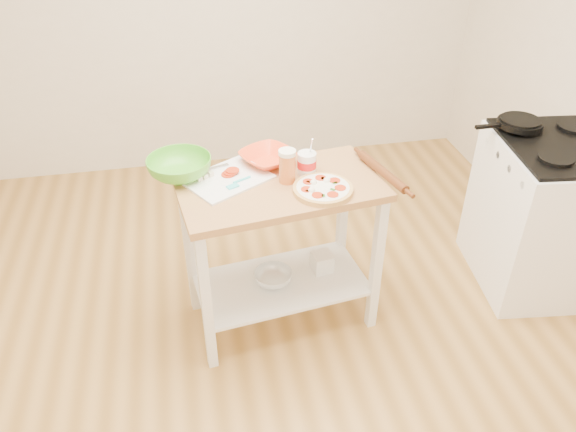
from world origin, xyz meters
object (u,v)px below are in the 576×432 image
(pizza, at_px, (323,189))
(rolling_pin, at_px, (382,172))
(orange_bowl, at_px, (268,158))
(shelf_bin, at_px, (322,262))
(gas_stove, at_px, (543,214))
(skillet, at_px, (519,123))
(beer_pint, at_px, (287,166))
(spatula, at_px, (238,183))
(shelf_glass_bowl, at_px, (273,277))
(cutting_board, at_px, (226,178))
(prep_island, at_px, (281,227))
(yogurt_tub, at_px, (307,163))
(green_bowl, at_px, (180,167))
(knife, at_px, (198,172))

(pizza, bearing_deg, rolling_pin, 14.83)
(orange_bowl, bearing_deg, shelf_bin, -30.81)
(rolling_pin, bearing_deg, gas_stove, 3.84)
(skillet, xyz_separation_m, beer_pint, (-1.40, -0.25, 0.01))
(spatula, bearing_deg, shelf_glass_bowl, -34.37)
(cutting_board, distance_m, rolling_pin, 0.80)
(prep_island, height_order, rolling_pin, rolling_pin)
(gas_stove, distance_m, yogurt_tub, 1.53)
(cutting_board, bearing_deg, skillet, -24.67)
(spatula, xyz_separation_m, shelf_bin, (0.46, 0.03, -0.60))
(prep_island, relative_size, beer_pint, 6.19)
(pizza, bearing_deg, green_bowl, 157.08)
(gas_stove, relative_size, cutting_board, 2.23)
(spatula, xyz_separation_m, knife, (-0.19, 0.14, 0.00))
(prep_island, relative_size, yogurt_tub, 5.18)
(spatula, relative_size, shelf_glass_bowl, 0.63)
(gas_stove, bearing_deg, rolling_pin, -169.27)
(skillet, distance_m, knife, 1.85)
(yogurt_tub, distance_m, shelf_bin, 0.65)
(spatula, distance_m, orange_bowl, 0.27)
(shelf_glass_bowl, bearing_deg, yogurt_tub, 21.17)
(gas_stove, xyz_separation_m, pizza, (-1.41, -0.16, 0.44))
(yogurt_tub, bearing_deg, shelf_glass_bowl, -158.83)
(skillet, distance_m, cutting_board, 1.71)
(prep_island, xyz_separation_m, shelf_glass_bowl, (-0.04, 0.01, -0.35))
(pizza, height_order, rolling_pin, rolling_pin)
(orange_bowl, relative_size, yogurt_tub, 1.30)
(skillet, distance_m, shelf_bin, 1.38)
(cutting_board, xyz_separation_m, beer_pint, (0.30, -0.08, 0.08))
(spatula, height_order, orange_bowl, orange_bowl)
(pizza, bearing_deg, cutting_board, 155.54)
(green_bowl, xyz_separation_m, beer_pint, (0.53, -0.16, 0.04))
(shelf_bin, bearing_deg, skillet, 10.27)
(beer_pint, bearing_deg, shelf_glass_bowl, -168.35)
(skillet, xyz_separation_m, yogurt_tub, (-1.29, -0.19, -0.02))
(gas_stove, xyz_separation_m, rolling_pin, (-1.08, -0.07, 0.45))
(prep_island, xyz_separation_m, rolling_pin, (0.53, -0.02, 0.28))
(shelf_bin, bearing_deg, pizza, -109.67)
(shelf_bin, bearing_deg, rolling_pin, -15.51)
(knife, bearing_deg, shelf_glass_bowl, -42.25)
(gas_stove, relative_size, green_bowl, 3.39)
(pizza, height_order, shelf_bin, pizza)
(gas_stove, distance_m, spatula, 1.87)
(skillet, xyz_separation_m, green_bowl, (-1.93, -0.10, -0.02))
(orange_bowl, distance_m, shelf_glass_bowl, 0.68)
(beer_pint, bearing_deg, spatula, 178.16)
(green_bowl, relative_size, yogurt_tub, 1.57)
(yogurt_tub, bearing_deg, prep_island, -151.89)
(beer_pint, relative_size, shelf_bin, 1.58)
(prep_island, relative_size, skillet, 2.68)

